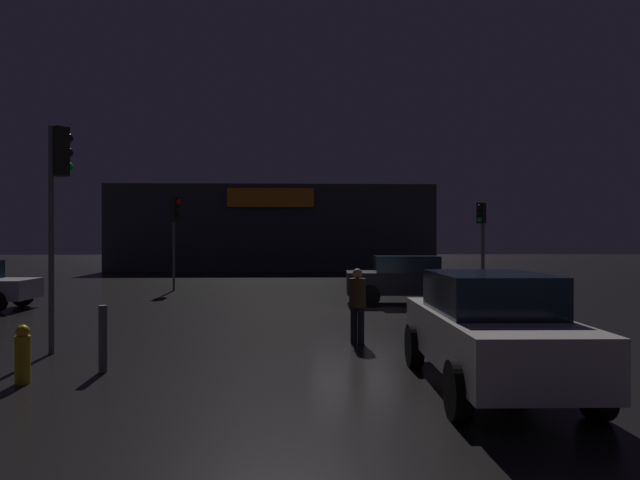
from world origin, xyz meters
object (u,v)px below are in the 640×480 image
(traffic_signal_opposite, at_px, (176,218))
(traffic_signal_cross_right, at_px, (482,228))
(car_near, at_px, (407,279))
(fire_hydrant, at_px, (23,355))
(pedestrian, at_px, (357,300))
(store_building, at_px, (274,229))
(traffic_signal_cross_left, at_px, (58,178))
(car_far, at_px, (490,329))

(traffic_signal_opposite, distance_m, traffic_signal_cross_right, 12.70)
(traffic_signal_opposite, height_order, car_near, traffic_signal_opposite)
(fire_hydrant, bearing_deg, pedestrian, 30.75)
(pedestrian, height_order, fire_hydrant, pedestrian)
(car_near, distance_m, pedestrian, 7.52)
(store_building, height_order, traffic_signal_cross_right, store_building)
(car_near, bearing_deg, traffic_signal_cross_right, 52.52)
(traffic_signal_cross_right, xyz_separation_m, fire_hydrant, (-11.76, -15.67, -2.17))
(traffic_signal_cross_left, bearing_deg, car_far, -21.96)
(store_building, height_order, fire_hydrant, store_building)
(traffic_signal_cross_left, xyz_separation_m, traffic_signal_cross_right, (12.19, 13.28, -0.69))
(store_building, distance_m, car_far, 34.67)
(traffic_signal_cross_left, height_order, traffic_signal_cross_right, traffic_signal_cross_left)
(car_near, xyz_separation_m, car_far, (-0.80, -10.83, 0.03))
(pedestrian, bearing_deg, store_building, 95.58)
(traffic_signal_cross_right, height_order, fire_hydrant, traffic_signal_cross_right)
(traffic_signal_cross_right, xyz_separation_m, car_near, (-4.12, -5.38, -1.77))
(traffic_signal_cross_left, bearing_deg, store_building, 85.03)
(traffic_signal_opposite, relative_size, pedestrian, 2.50)
(traffic_signal_cross_left, xyz_separation_m, pedestrian, (5.72, 0.76, -2.40))
(car_near, distance_m, car_far, 10.86)
(store_building, relative_size, car_near, 5.25)
(pedestrian, distance_m, fire_hydrant, 6.18)
(pedestrian, bearing_deg, fire_hydrant, -149.25)
(store_building, xyz_separation_m, car_near, (5.33, -23.48, -2.00))
(car_near, bearing_deg, car_far, -94.22)
(car_far, bearing_deg, store_building, 97.53)
(traffic_signal_cross_left, height_order, pedestrian, traffic_signal_cross_left)
(traffic_signal_cross_right, distance_m, car_near, 7.00)
(car_far, xyz_separation_m, pedestrian, (-1.54, 3.69, 0.03))
(car_near, relative_size, fire_hydrant, 4.67)
(traffic_signal_cross_right, relative_size, fire_hydrant, 4.16)
(traffic_signal_cross_left, distance_m, pedestrian, 6.25)
(store_building, relative_size, fire_hydrant, 24.49)
(car_far, relative_size, pedestrian, 2.91)
(store_building, relative_size, traffic_signal_cross_left, 5.03)
(car_far, bearing_deg, car_near, 85.78)
(store_building, relative_size, traffic_signal_cross_right, 5.89)
(traffic_signal_opposite, height_order, traffic_signal_cross_left, traffic_signal_cross_left)
(traffic_signal_cross_left, xyz_separation_m, car_near, (8.06, 7.91, -2.46))
(car_near, bearing_deg, traffic_signal_cross_left, -135.57)
(traffic_signal_opposite, bearing_deg, car_near, -31.40)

